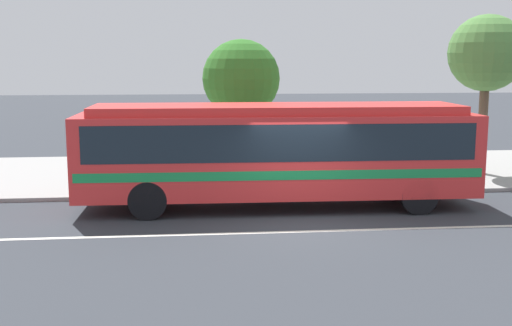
% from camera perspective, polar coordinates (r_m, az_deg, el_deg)
% --- Properties ---
extents(ground_plane, '(120.00, 120.00, 0.00)m').
position_cam_1_polar(ground_plane, '(16.20, 4.12, -5.36)').
color(ground_plane, '#33363D').
extents(sidewalk_slab, '(60.00, 8.00, 0.12)m').
position_cam_1_polar(sidewalk_slab, '(23.09, 1.09, -0.77)').
color(sidewalk_slab, '#989593').
rests_on(sidewalk_slab, ground_plane).
extents(lane_stripe_center, '(56.00, 0.16, 0.01)m').
position_cam_1_polar(lane_stripe_center, '(15.44, 4.63, -6.09)').
color(lane_stripe_center, silver).
rests_on(lane_stripe_center, ground_plane).
extents(transit_bus, '(10.86, 2.70, 2.86)m').
position_cam_1_polar(transit_bus, '(17.55, 1.94, 1.32)').
color(transit_bus, red).
rests_on(transit_bus, ground_plane).
extents(pedestrian_waiting_near_sign, '(0.46, 0.46, 1.60)m').
position_cam_1_polar(pedestrian_waiting_near_sign, '(20.91, 7.43, 0.85)').
color(pedestrian_waiting_near_sign, '#322941').
rests_on(pedestrian_waiting_near_sign, sidewalk_slab).
extents(bus_stop_sign, '(0.08, 0.44, 2.40)m').
position_cam_1_polar(bus_stop_sign, '(20.18, 12.89, 2.13)').
color(bus_stop_sign, gray).
rests_on(bus_stop_sign, sidewalk_slab).
extents(street_tree_near_stop, '(2.60, 2.60, 4.63)m').
position_cam_1_polar(street_tree_near_stop, '(21.55, -1.32, 7.45)').
color(street_tree_near_stop, brown).
rests_on(street_tree_near_stop, sidewalk_slab).
extents(street_tree_mid_block, '(2.61, 2.61, 5.47)m').
position_cam_1_polar(street_tree_mid_block, '(23.45, 19.87, 9.11)').
color(street_tree_mid_block, brown).
rests_on(street_tree_mid_block, sidewalk_slab).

